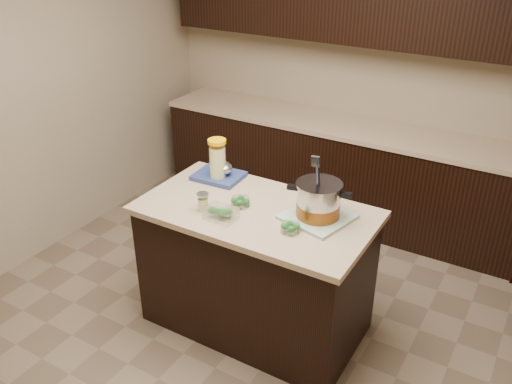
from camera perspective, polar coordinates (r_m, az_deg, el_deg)
ground_plane at (r=3.88m, az=0.00°, el=-13.50°), size 4.00×4.00×0.00m
room_shell at (r=3.04m, az=0.00°, el=11.70°), size 4.04×4.04×2.72m
back_cabinets at (r=4.78m, az=10.77°, el=7.47°), size 3.60×0.63×2.33m
island at (r=3.59m, az=0.00°, el=-8.05°), size 1.46×0.81×0.90m
dish_towel at (r=3.27m, az=6.49°, el=-2.61°), size 0.43×0.43×0.02m
stock_pot at (r=3.22m, az=6.58°, el=-1.06°), size 0.38×0.33×0.39m
lemonade_pitcher at (r=3.65m, az=-4.06°, el=3.14°), size 0.14×0.14×0.30m
mason_jar at (r=3.33m, az=-5.61°, el=-1.09°), size 0.10×0.10×0.12m
broccoli_tub_left at (r=3.38m, az=-1.66°, el=-1.09°), size 0.14×0.14×0.06m
broccoli_tub_right at (r=3.12m, az=3.64°, el=-3.82°), size 0.14×0.14×0.05m
broccoli_tub_rect at (r=3.25m, az=-3.71°, el=-2.32°), size 0.19×0.14×0.07m
blue_tray at (r=3.73m, az=-3.85°, el=2.02°), size 0.33×0.27×0.12m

